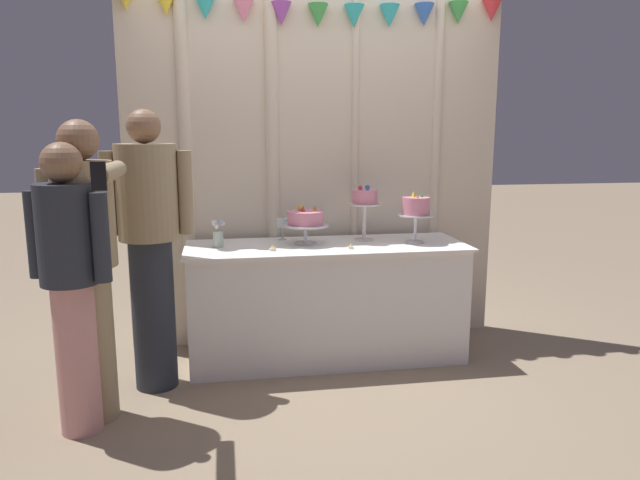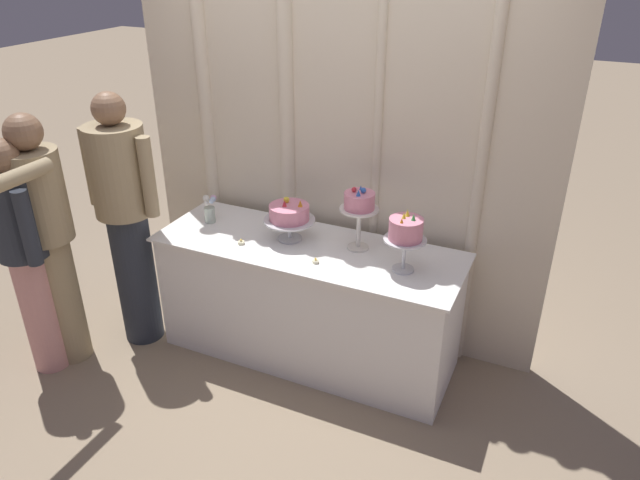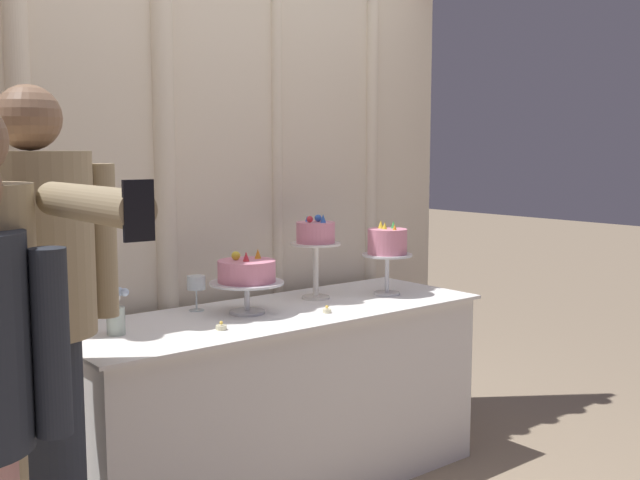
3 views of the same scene
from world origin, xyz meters
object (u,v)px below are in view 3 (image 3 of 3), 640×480
(cake_display_leftmost, at_px, (247,274))
(flower_vase, at_px, (115,311))
(cake_display_center, at_px, (316,238))
(tealight_far_left, at_px, (221,327))
(wine_glass, at_px, (196,284))
(cake_display_rightmost, at_px, (387,245))
(guest_man_pink_jacket, at_px, (38,338))
(cake_table, at_px, (279,400))
(tealight_near_left, at_px, (327,310))

(cake_display_leftmost, xyz_separation_m, flower_vase, (-0.58, 0.01, -0.08))
(cake_display_center, xyz_separation_m, tealight_far_left, (-0.66, -0.24, -0.27))
(wine_glass, bearing_deg, cake_display_center, -11.71)
(cake_display_center, height_order, tealight_far_left, cake_display_center)
(cake_display_rightmost, height_order, flower_vase, cake_display_rightmost)
(cake_display_center, xyz_separation_m, guest_man_pink_jacket, (-1.40, -0.39, -0.16))
(flower_vase, distance_m, tealight_far_left, 0.40)
(wine_glass, bearing_deg, cake_display_rightmost, -16.03)
(cake_display_leftmost, relative_size, wine_glass, 2.07)
(flower_vase, bearing_deg, tealight_far_left, -28.54)
(guest_man_pink_jacket, bearing_deg, cake_table, 14.47)
(cake_display_center, xyz_separation_m, flower_vase, (-1.00, -0.06, -0.19))
(wine_glass, relative_size, tealight_far_left, 3.56)
(cake_display_rightmost, bearing_deg, cake_display_center, 156.91)
(cake_display_center, bearing_deg, cake_table, -160.26)
(flower_vase, bearing_deg, wine_glass, 21.46)
(cake_display_rightmost, bearing_deg, guest_man_pink_jacket, -171.67)
(wine_glass, height_order, tealight_near_left, wine_glass)
(tealight_far_left, distance_m, guest_man_pink_jacket, 0.76)
(cake_display_rightmost, distance_m, tealight_far_left, 1.01)
(cake_display_center, xyz_separation_m, wine_glass, (-0.56, 0.12, -0.16))
(cake_display_rightmost, relative_size, wine_glass, 2.33)
(cake_table, bearing_deg, tealight_far_left, -159.21)
(tealight_near_left, bearing_deg, cake_display_leftmost, 142.99)
(cake_display_center, height_order, flower_vase, cake_display_center)
(guest_man_pink_jacket, bearing_deg, tealight_far_left, 11.10)
(cake_display_center, relative_size, tealight_near_left, 10.32)
(cake_display_leftmost, bearing_deg, flower_vase, 179.32)
(cake_table, height_order, cake_display_rightmost, cake_display_rightmost)
(cake_display_center, xyz_separation_m, tealight_near_left, (-0.15, -0.27, -0.27))
(cake_display_rightmost, bearing_deg, wine_glass, 163.97)
(flower_vase, xyz_separation_m, tealight_near_left, (0.85, -0.21, -0.08))
(cake_display_leftmost, height_order, cake_display_center, cake_display_center)
(guest_man_pink_jacket, bearing_deg, cake_display_leftmost, 18.40)
(cake_display_rightmost, relative_size, tealight_near_left, 9.24)
(cake_table, relative_size, tealight_near_left, 49.31)
(cake_display_rightmost, distance_m, tealight_near_left, 0.54)
(cake_display_leftmost, height_order, flower_vase, cake_display_leftmost)
(cake_table, distance_m, wine_glass, 0.62)
(cake_display_rightmost, relative_size, tealight_far_left, 8.30)
(tealight_far_left, bearing_deg, cake_display_center, 20.34)
(cake_display_center, height_order, guest_man_pink_jacket, guest_man_pink_jacket)
(cake_table, height_order, tealight_near_left, tealight_near_left)
(tealight_near_left, bearing_deg, guest_man_pink_jacket, -174.39)
(cake_table, xyz_separation_m, wine_glass, (-0.28, 0.22, 0.51))
(cake_display_rightmost, bearing_deg, cake_table, 176.67)
(guest_man_pink_jacket, bearing_deg, cake_display_center, 15.56)
(cake_display_center, distance_m, tealight_far_left, 0.75)
(tealight_near_left, bearing_deg, wine_glass, 136.69)
(tealight_near_left, bearing_deg, cake_display_center, 60.09)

